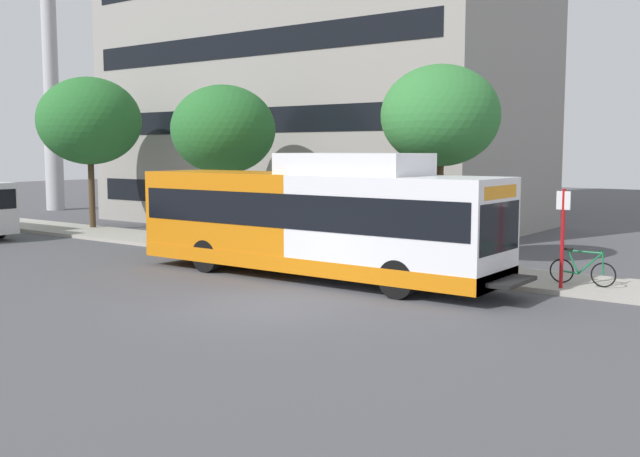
# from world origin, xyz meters

# --- Properties ---
(ground_plane) EXTENTS (120.00, 120.00, 0.00)m
(ground_plane) POSITION_xyz_m (0.00, 8.00, 0.00)
(ground_plane) COLOR #4C4C51
(sidewalk_curb) EXTENTS (3.00, 56.00, 0.14)m
(sidewalk_curb) POSITION_xyz_m (7.00, 6.00, 0.07)
(sidewalk_curb) COLOR #A8A399
(sidewalk_curb) RESTS_ON ground
(transit_bus) EXTENTS (2.58, 12.25, 3.65)m
(transit_bus) POSITION_xyz_m (3.85, 1.37, 1.70)
(transit_bus) COLOR white
(transit_bus) RESTS_ON ground
(bus_stop_sign_pole) EXTENTS (0.10, 0.36, 2.60)m
(bus_stop_sign_pole) POSITION_xyz_m (5.90, -5.20, 1.65)
(bus_stop_sign_pole) COLOR red
(bus_stop_sign_pole) RESTS_ON sidewalk_curb
(bicycle_parked) EXTENTS (0.52, 1.76, 1.02)m
(bicycle_parked) POSITION_xyz_m (6.65, -5.52, 0.56)
(bicycle_parked) COLOR black
(bicycle_parked) RESTS_ON sidewalk_curb
(street_tree_near_stop) EXTENTS (3.76, 3.76, 6.27)m
(street_tree_near_stop) POSITION_xyz_m (7.91, -0.55, 4.79)
(street_tree_near_stop) COLOR #4C3823
(street_tree_near_stop) RESTS_ON sidewalk_curb
(street_tree_mid_block) EXTENTS (4.12, 4.12, 6.14)m
(street_tree_mid_block) POSITION_xyz_m (8.04, 9.03, 4.52)
(street_tree_mid_block) COLOR #4C3823
(street_tree_mid_block) RESTS_ON sidewalk_curb
(street_tree_far_block) EXTENTS (4.71, 4.71, 6.92)m
(street_tree_far_block) POSITION_xyz_m (7.92, 17.43, 5.05)
(street_tree_far_block) COLOR #4C3823
(street_tree_far_block) RESTS_ON sidewalk_curb
(lattice_comm_tower) EXTENTS (1.10, 1.10, 29.07)m
(lattice_comm_tower) POSITION_xyz_m (13.69, 29.07, 9.67)
(lattice_comm_tower) COLOR #B7B7BC
(lattice_comm_tower) RESTS_ON ground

